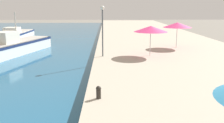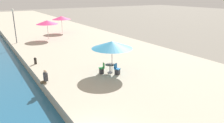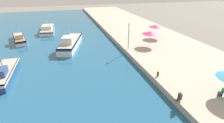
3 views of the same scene
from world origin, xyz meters
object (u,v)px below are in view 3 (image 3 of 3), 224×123
at_px(fishing_boat_far, 19,38).
at_px(cafe_chair_right, 221,93).
at_px(fishing_boat_near, 4,73).
at_px(fishing_boat_mid, 70,43).
at_px(mooring_bollard, 158,74).
at_px(cafe_umbrella_striped, 157,26).
at_px(cafe_umbrella_white, 151,33).
at_px(fishing_boat_distant, 48,29).
at_px(lamppost, 129,31).
at_px(person_at_quay, 180,97).

xyz_separation_m(fishing_boat_far, cafe_chair_right, (24.25, -28.64, 0.41)).
bearing_deg(fishing_boat_near, fishing_boat_mid, 46.27).
relative_size(fishing_boat_near, cafe_chair_right, 9.55).
bearing_deg(fishing_boat_mid, mooring_bollard, -42.80).
bearing_deg(cafe_chair_right, cafe_umbrella_striped, 3.92).
bearing_deg(cafe_umbrella_white, fishing_boat_near, -169.04).
height_order(fishing_boat_distant, mooring_bollard, fishing_boat_distant).
relative_size(fishing_boat_distant, cafe_umbrella_white, 3.30).
bearing_deg(mooring_bollard, lamppost, 89.71).
bearing_deg(person_at_quay, cafe_umbrella_striped, 67.20).
bearing_deg(fishing_boat_far, fishing_boat_near, -100.76).
relative_size(cafe_umbrella_white, lamppost, 0.68).
bearing_deg(fishing_boat_mid, fishing_boat_near, -117.31).
distance_m(fishing_boat_distant, cafe_chair_right, 40.37).
xyz_separation_m(cafe_chair_right, person_at_quay, (-4.60, 0.51, 0.13)).
xyz_separation_m(fishing_boat_near, cafe_chair_right, (23.19, -12.05, 0.41)).
bearing_deg(cafe_umbrella_white, fishing_boat_far, 153.94).
bearing_deg(fishing_boat_distant, lamppost, -52.62).
xyz_separation_m(fishing_boat_mid, fishing_boat_far, (-10.34, 6.78, -0.24)).
xyz_separation_m(cafe_umbrella_striped, lamppost, (-8.12, -4.79, 0.60)).
bearing_deg(cafe_umbrella_striped, fishing_boat_near, -161.63).
distance_m(mooring_bollard, lamppost, 11.05).
relative_size(cafe_umbrella_striped, person_at_quay, 3.02).
bearing_deg(lamppost, cafe_umbrella_white, 3.92).
xyz_separation_m(fishing_boat_distant, mooring_bollard, (14.70, -30.11, 0.43)).
height_order(fishing_boat_distant, cafe_umbrella_white, cafe_umbrella_white).
xyz_separation_m(fishing_boat_distant, cafe_umbrella_striped, (22.87, -14.61, 2.58)).
bearing_deg(fishing_boat_near, cafe_umbrella_striped, 18.09).
bearing_deg(cafe_umbrella_white, cafe_chair_right, -91.20).
xyz_separation_m(cafe_umbrella_white, lamppost, (-4.41, -0.30, 0.61)).
bearing_deg(fishing_boat_near, cafe_umbrella_white, 10.68).
relative_size(fishing_boat_near, cafe_umbrella_white, 2.82).
height_order(cafe_umbrella_white, cafe_chair_right, cafe_umbrella_white).
relative_size(fishing_boat_distant, cafe_umbrella_striped, 3.28).
xyz_separation_m(fishing_boat_distant, cafe_umbrella_white, (19.16, -19.11, 2.56)).
relative_size(fishing_boat_near, person_at_quay, 8.44).
relative_size(cafe_chair_right, mooring_bollard, 1.39).
bearing_deg(fishing_boat_distant, fishing_boat_mid, -70.36).
bearing_deg(mooring_bollard, cafe_chair_right, -53.72).
height_order(person_at_quay, mooring_bollard, person_at_quay).
bearing_deg(cafe_umbrella_striped, fishing_boat_distant, 147.42).
xyz_separation_m(fishing_boat_near, cafe_umbrella_striped, (27.25, 9.05, 2.58)).
height_order(fishing_boat_mid, lamppost, lamppost).
height_order(cafe_chair_right, lamppost, lamppost).
bearing_deg(fishing_boat_distant, fishing_boat_near, -100.34).
bearing_deg(person_at_quay, mooring_bollard, 84.54).
bearing_deg(cafe_umbrella_white, fishing_boat_mid, 159.79).
xyz_separation_m(person_at_quay, mooring_bollard, (0.49, 5.09, -0.11)).
relative_size(fishing_boat_near, fishing_boat_distant, 0.85).
distance_m(cafe_umbrella_white, lamppost, 4.46).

